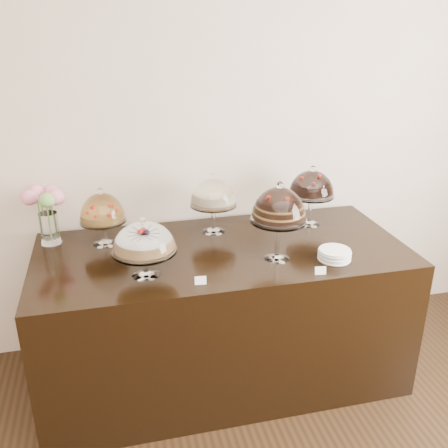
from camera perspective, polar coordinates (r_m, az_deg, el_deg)
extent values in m
cube|color=beige|center=(3.30, -2.40, 10.67)|extent=(5.00, 0.04, 3.00)
cube|color=black|center=(3.20, -0.21, -10.14)|extent=(2.20, 1.00, 0.90)
cone|color=white|center=(2.71, -8.89, -5.54)|extent=(0.15, 0.15, 0.02)
cylinder|color=white|center=(2.68, -8.98, -4.23)|extent=(0.03, 0.03, 0.11)
cylinder|color=white|center=(2.66, -9.06, -3.01)|extent=(0.34, 0.34, 0.01)
cylinder|color=#AB7E4C|center=(2.64, -9.11, -2.30)|extent=(0.28, 0.28, 0.06)
sphere|color=red|center=(2.65, -7.63, -1.17)|extent=(0.02, 0.02, 0.02)
sphere|color=red|center=(2.67, -10.46, -1.17)|extent=(0.02, 0.02, 0.02)
sphere|color=red|center=(2.55, -9.40, -2.20)|extent=(0.02, 0.02, 0.02)
sphere|color=white|center=(2.59, -9.29, 0.39)|extent=(0.04, 0.04, 0.04)
cone|color=white|center=(2.87, 6.04, -3.71)|extent=(0.15, 0.15, 0.02)
cylinder|color=white|center=(2.83, 6.14, -1.61)|extent=(0.03, 0.03, 0.21)
cylinder|color=white|center=(2.78, 6.23, 0.45)|extent=(0.32, 0.32, 0.01)
cylinder|color=black|center=(2.76, 6.28, 1.63)|extent=(0.24, 0.24, 0.11)
sphere|color=red|center=(2.78, 7.43, 3.14)|extent=(0.02, 0.02, 0.02)
sphere|color=red|center=(2.79, 5.54, 3.31)|extent=(0.02, 0.02, 0.02)
sphere|color=red|center=(2.70, 5.22, 2.68)|extent=(0.02, 0.02, 0.02)
sphere|color=red|center=(2.69, 7.18, 2.50)|extent=(0.02, 0.02, 0.02)
sphere|color=white|center=(2.71, 6.41, 4.45)|extent=(0.04, 0.04, 0.04)
cone|color=white|center=(3.22, -1.20, -0.63)|extent=(0.15, 0.15, 0.02)
cylinder|color=white|center=(3.18, -1.21, 0.87)|extent=(0.03, 0.03, 0.16)
cylinder|color=white|center=(3.15, -1.23, 2.30)|extent=(0.30, 0.30, 0.01)
cylinder|color=beige|center=(3.14, -1.23, 2.93)|extent=(0.24, 0.24, 0.06)
sphere|color=white|center=(3.09, -1.25, 5.48)|extent=(0.04, 0.04, 0.04)
cone|color=white|center=(3.38, 9.70, 0.22)|extent=(0.15, 0.15, 0.02)
cylinder|color=white|center=(3.35, 9.81, 1.79)|extent=(0.03, 0.03, 0.17)
cylinder|color=white|center=(3.31, 9.92, 3.29)|extent=(0.30, 0.30, 0.01)
cylinder|color=black|center=(3.30, 9.96, 3.99)|extent=(0.23, 0.23, 0.07)
sphere|color=red|center=(3.33, 10.85, 4.91)|extent=(0.02, 0.02, 0.02)
sphere|color=red|center=(3.31, 8.99, 4.93)|extent=(0.02, 0.02, 0.02)
sphere|color=red|center=(3.23, 10.21, 4.41)|extent=(0.02, 0.02, 0.02)
sphere|color=white|center=(3.26, 10.12, 6.25)|extent=(0.04, 0.04, 0.04)
cone|color=white|center=(3.13, -13.42, -1.98)|extent=(0.15, 0.15, 0.02)
cylinder|color=white|center=(3.10, -13.54, -0.74)|extent=(0.03, 0.03, 0.12)
cylinder|color=white|center=(3.07, -13.66, 0.40)|extent=(0.28, 0.28, 0.01)
cylinder|color=#B27B34|center=(3.06, -13.70, 0.85)|extent=(0.24, 0.24, 0.04)
sphere|color=red|center=(3.07, -12.60, 1.59)|extent=(0.02, 0.02, 0.02)
sphere|color=red|center=(3.11, -13.50, 1.79)|extent=(0.02, 0.02, 0.02)
sphere|color=red|center=(3.10, -14.64, 1.57)|extent=(0.02, 0.02, 0.02)
sphere|color=red|center=(3.04, -14.92, 1.13)|extent=(0.02, 0.02, 0.02)
sphere|color=red|center=(3.00, -14.01, 0.91)|extent=(0.02, 0.02, 0.02)
sphere|color=red|center=(3.01, -12.83, 1.14)|extent=(0.02, 0.02, 0.02)
sphere|color=white|center=(3.01, -13.98, 3.69)|extent=(0.04, 0.04, 0.04)
cylinder|color=white|center=(3.20, -19.31, -0.43)|extent=(0.11, 0.11, 0.19)
cylinder|color=#476B2D|center=(3.17, -18.97, 0.76)|extent=(0.01, 0.01, 0.26)
sphere|color=pink|center=(3.12, -18.75, 2.96)|extent=(0.10, 0.10, 0.10)
cylinder|color=#476B2D|center=(3.24, -19.19, 1.01)|extent=(0.01, 0.01, 0.24)
sphere|color=pink|center=(3.26, -19.21, 3.37)|extent=(0.10, 0.10, 0.10)
cylinder|color=#476B2D|center=(3.20, -19.97, 1.01)|extent=(0.01, 0.01, 0.28)
sphere|color=pink|center=(3.17, -20.77, 3.43)|extent=(0.09, 0.09, 0.09)
cylinder|color=#476B2D|center=(3.15, -20.27, 0.69)|extent=(0.01, 0.01, 0.28)
sphere|color=pink|center=(3.08, -21.40, 2.84)|extent=(0.09, 0.09, 0.09)
cylinder|color=#476B2D|center=(3.11, -19.41, 0.54)|extent=(0.01, 0.01, 0.28)
sphere|color=#6B9A4A|center=(3.00, -19.65, 2.59)|extent=(0.09, 0.09, 0.09)
cylinder|color=white|center=(2.92, 12.47, -3.91)|extent=(0.18, 0.18, 0.01)
cylinder|color=white|center=(2.91, 12.49, -3.71)|extent=(0.17, 0.17, 0.01)
cylinder|color=white|center=(2.91, 12.51, -3.52)|extent=(0.18, 0.18, 0.01)
cylinder|color=white|center=(2.91, 12.52, -3.32)|extent=(0.17, 0.17, 0.01)
cylinder|color=white|center=(2.90, 12.54, -3.13)|extent=(0.18, 0.18, 0.01)
cylinder|color=white|center=(2.90, 12.56, -2.93)|extent=(0.17, 0.17, 0.01)
cube|color=white|center=(2.59, -2.70, -6.47)|extent=(0.06, 0.02, 0.04)
cube|color=white|center=(2.73, 10.97, -5.25)|extent=(0.06, 0.02, 0.04)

